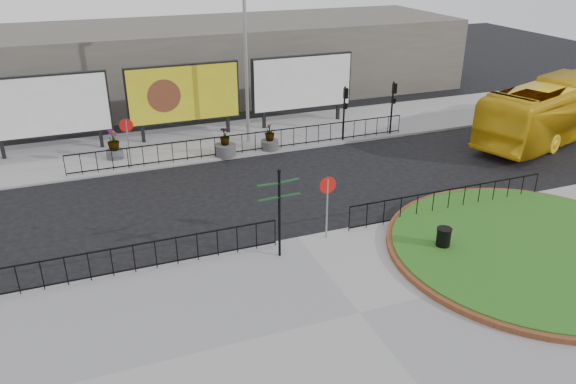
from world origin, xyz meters
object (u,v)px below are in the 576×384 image
lamp_post (246,55)px  fingerpost_sign (279,205)px  bus (556,109)px  planter_b (225,146)px  planter_c (270,140)px  billboard_mid (184,94)px  planter_a (114,146)px  litter_bin (443,239)px

lamp_post → fingerpost_sign: (-2.59, -12.00, -2.71)m
fingerpost_sign → bus: bearing=20.3°
bus → planter_b: 18.44m
fingerpost_sign → planter_c: 11.03m
fingerpost_sign → billboard_mid: bearing=92.3°
fingerpost_sign → planter_c: (3.29, 10.42, -1.47)m
planter_a → bus: bearing=-12.6°
billboard_mid → planter_b: billboard_mid is taller
billboard_mid → fingerpost_sign: 13.98m
bus → planter_a: (-23.41, 5.24, -0.93)m
fingerpost_sign → litter_bin: fingerpost_sign is taller
lamp_post → planter_c: lamp_post is taller
lamp_post → planter_b: size_ratio=6.10×
litter_bin → planter_a: bearing=126.2°
billboard_mid → planter_c: billboard_mid is taller
billboard_mid → fingerpost_sign: billboard_mid is taller
lamp_post → planter_a: lamp_post is taller
litter_bin → lamp_post: bearing=102.2°
planter_c → planter_a: bearing=168.6°
planter_b → fingerpost_sign: bearing=-94.7°
bus → planter_a: size_ratio=8.00×
billboard_mid → planter_a: billboard_mid is taller
billboard_mid → bus: billboard_mid is taller
billboard_mid → planter_c: bearing=-43.8°
lamp_post → bus: bearing=-17.8°
billboard_mid → planter_a: (-4.10, -1.97, -1.85)m
billboard_mid → bus: 20.63m
lamp_post → bus: 17.41m
billboard_mid → lamp_post: size_ratio=0.67×
fingerpost_sign → planter_b: (0.85, 10.40, -1.51)m
billboard_mid → litter_bin: 16.98m
planter_c → lamp_post: bearing=113.7°
billboard_mid → planter_b: 4.28m
lamp_post → planter_b: 4.83m
bus → litter_bin: bearing=103.7°
billboard_mid → planter_b: bearing=-70.5°
litter_bin → planter_b: 13.07m
billboard_mid → lamp_post: bearing=-33.3°
billboard_mid → litter_bin: (6.00, -15.76, -2.02)m
lamp_post → bus: lamp_post is taller
litter_bin → bus: size_ratio=0.07×
bus → planter_b: bearing=59.6°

